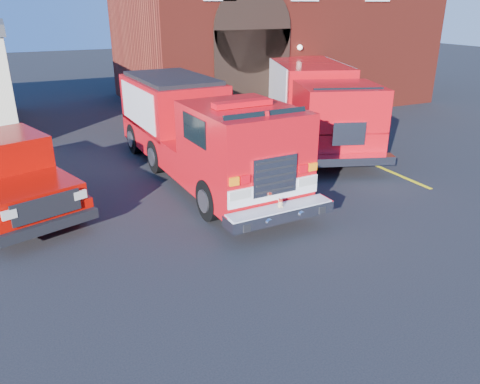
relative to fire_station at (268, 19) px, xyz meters
name	(u,v)px	position (x,y,z in m)	size (l,w,h in m)	color
ground	(219,225)	(-8.99, -13.98, -4.25)	(100.00, 100.00, 0.00)	black
parking_stripe_near	(395,173)	(-2.49, -12.98, -4.25)	(0.12, 3.00, 0.01)	yellow
parking_stripe_mid	(337,149)	(-2.49, -9.98, -4.25)	(0.12, 3.00, 0.01)	yellow
parking_stripe_far	(294,130)	(-2.49, -6.98, -4.25)	(0.12, 3.00, 0.01)	yellow
fire_station	(268,19)	(0.00, 0.00, 0.00)	(15.20, 10.20, 8.45)	maroon
fire_engine	(199,130)	(-8.12, -10.50, -2.79)	(2.92, 9.24, 2.82)	black
pickup_truck	(0,173)	(-13.64, -10.51, -3.31)	(3.93, 6.43, 1.98)	black
secondary_truck	(315,101)	(-2.55, -8.48, -2.72)	(5.44, 9.03, 2.80)	black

